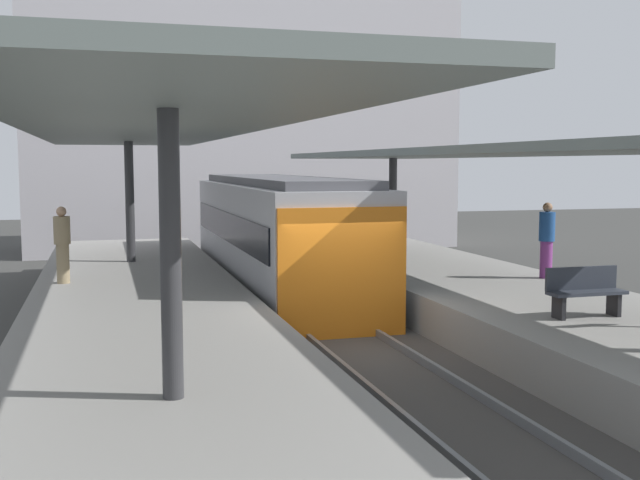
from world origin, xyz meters
TOP-DOWN VIEW (x-y plane):
  - ground_plane at (0.00, 0.00)m, footprint 80.00×80.00m
  - platform_left at (-3.80, 0.00)m, footprint 4.40×28.00m
  - platform_right at (3.80, 0.00)m, footprint 4.40×28.00m
  - track_ballast at (0.00, 0.00)m, footprint 3.20×28.00m
  - rail_near_side at (-0.72, 0.00)m, footprint 0.08×28.00m
  - rail_far_side at (0.72, 0.00)m, footprint 0.08×28.00m
  - commuter_train at (0.00, 6.46)m, footprint 2.78×11.65m
  - canopy_left at (-3.80, 1.40)m, footprint 4.18×21.00m
  - canopy_right at (3.80, 1.40)m, footprint 4.18×21.00m
  - platform_bench at (3.48, -2.19)m, footprint 1.40×0.41m
  - passenger_near_bench at (5.36, 1.94)m, footprint 0.36×0.36m
  - passenger_mid_platform at (2.42, 6.38)m, footprint 0.36×0.36m
  - passenger_far_end at (-5.39, 4.23)m, footprint 0.36×0.36m
  - station_building_backdrop at (1.52, 20.00)m, footprint 18.00×6.00m

SIDE VIEW (x-z plane):
  - ground_plane at x=0.00m, z-range 0.00..0.00m
  - track_ballast at x=0.00m, z-range 0.00..0.20m
  - rail_near_side at x=-0.72m, z-range 0.20..0.34m
  - rail_far_side at x=0.72m, z-range 0.20..0.34m
  - platform_left at x=-3.80m, z-range 0.00..1.00m
  - platform_right at x=3.80m, z-range 0.00..1.00m
  - platform_bench at x=3.48m, z-range 1.03..1.89m
  - commuter_train at x=0.00m, z-range 0.18..3.28m
  - passenger_far_end at x=-5.39m, z-range 1.03..2.74m
  - passenger_mid_platform at x=2.42m, z-range 1.03..2.75m
  - passenger_near_bench at x=5.36m, z-range 1.04..2.79m
  - canopy_right at x=3.80m, z-range 2.38..5.36m
  - canopy_left at x=-3.80m, z-range 2.58..5.99m
  - station_building_backdrop at x=1.52m, z-range 0.00..11.00m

